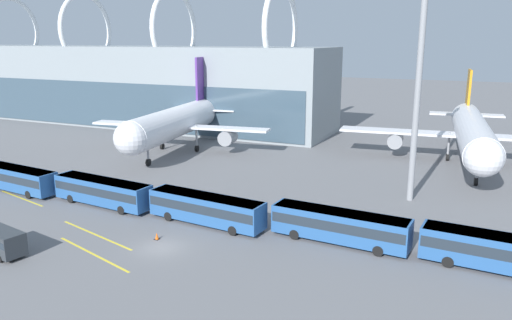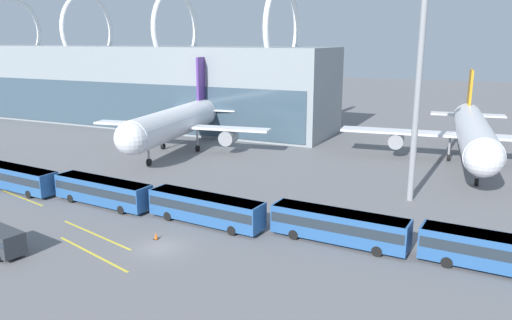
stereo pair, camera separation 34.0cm
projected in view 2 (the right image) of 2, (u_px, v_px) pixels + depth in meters
name	position (u px, v px, depth m)	size (l,w,h in m)	color
ground_plane	(160.00, 248.00, 47.03)	(440.00, 440.00, 0.00)	slate
terminal_building	(92.00, 81.00, 120.88)	(119.38, 19.29, 29.77)	gray
airliner_at_gate_near	(177.00, 122.00, 86.22)	(32.63, 34.58, 15.87)	white
airliner_at_gate_far	(473.00, 132.00, 77.66)	(41.25, 41.19, 13.84)	white
shuttle_bus_0	(16.00, 177.00, 64.36)	(13.52, 3.94, 3.15)	#285693
shuttle_bus_1	(103.00, 190.00, 58.70)	(13.51, 3.87, 3.15)	#285693
shuttle_bus_2	(205.00, 207.00, 52.67)	(13.52, 3.93, 3.15)	#285693
shuttle_bus_3	(339.00, 225.00, 47.73)	(13.47, 3.53, 3.15)	#285693
shuttle_bus_4	(503.00, 252.00, 41.62)	(13.48, 3.62, 3.15)	#285693
service_van_foreground	(0.00, 239.00, 45.43)	(5.57, 3.06, 2.37)	#2D3338
floodlight_mast	(420.00, 63.00, 57.11)	(2.32, 2.32, 28.84)	gray
lane_stripe_0	(22.00, 198.00, 61.81)	(9.91, 0.25, 0.01)	yellow
lane_stripe_1	(92.00, 253.00, 45.78)	(11.42, 0.25, 0.01)	yellow
lane_stripe_3	(96.00, 235.00, 50.21)	(11.79, 0.25, 0.01)	yellow
traffic_cone_0	(156.00, 236.00, 49.00)	(0.49, 0.49, 0.69)	black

